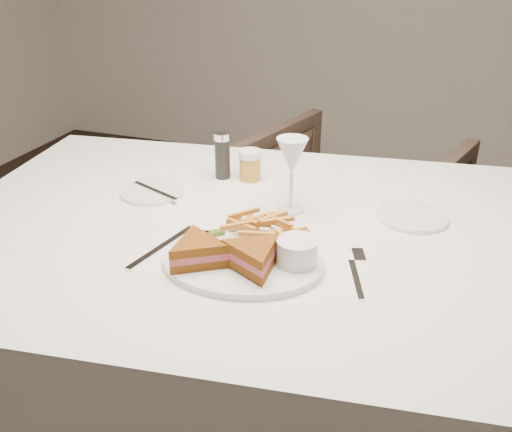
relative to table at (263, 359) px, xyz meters
name	(u,v)px	position (x,y,z in m)	size (l,w,h in m)	color
table	(263,359)	(0.00, 0.00, 0.00)	(1.47, 0.98, 0.75)	white
chair_far	(344,216)	(0.03, 0.87, -0.01)	(0.72, 0.67, 0.74)	#4A392D
table_setting	(256,225)	(0.01, -0.06, 0.41)	(0.78, 0.58, 0.18)	white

